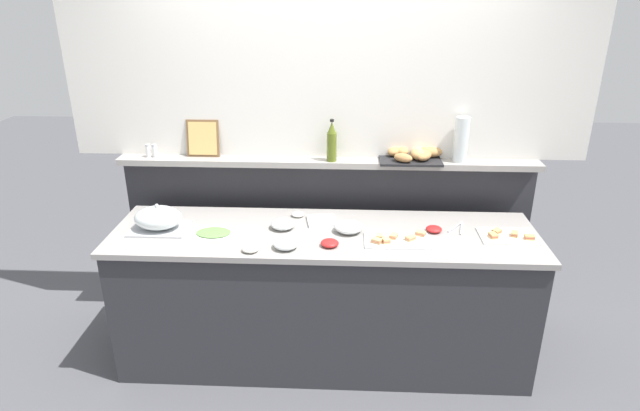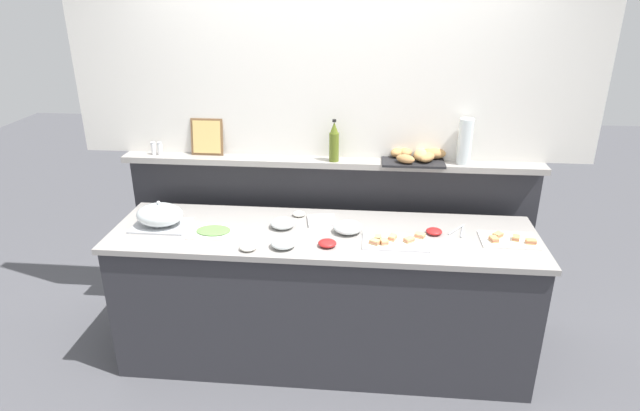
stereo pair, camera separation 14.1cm
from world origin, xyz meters
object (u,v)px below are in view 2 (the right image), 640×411
cold_cuts_platter (214,231)px  condiment_bowl_red (434,231)px  sandwich_platter_rear (509,240)px  glass_bowl_small (348,228)px  condiment_bowl_dark (327,243)px  water_carafe (465,141)px  condiment_bowl_teal (248,247)px  condiment_bowl_cream (299,214)px  glass_bowl_medium (283,243)px  olive_oil_bottle (334,143)px  serving_tongs (459,230)px  glass_bowl_large (283,224)px  pepper_shaker (160,149)px  framed_picture (207,137)px  napkin_stack (321,221)px  bread_basket (418,156)px  sandwich_platter_front (395,241)px  salt_shaker (154,148)px  serving_cloche (160,216)px

cold_cuts_platter → condiment_bowl_red: (1.32, 0.11, 0.01)m
sandwich_platter_rear → glass_bowl_small: 0.94m
condiment_bowl_dark → water_carafe: 1.13m
cold_cuts_platter → condiment_bowl_teal: (0.26, -0.20, 0.01)m
water_carafe → condiment_bowl_cream: bearing=-167.8°
glass_bowl_medium → olive_oil_bottle: (0.24, 0.65, 0.41)m
serving_tongs → glass_bowl_large: bearing=-177.0°
olive_oil_bottle → pepper_shaker: size_ratio=3.17×
serving_tongs → framed_picture: bearing=166.5°
napkin_stack → water_carafe: bearing=19.2°
glass_bowl_medium → glass_bowl_small: (0.35, 0.23, 0.01)m
glass_bowl_medium → condiment_bowl_teal: bearing=-166.1°
water_carafe → glass_bowl_small: bearing=-148.3°
glass_bowl_medium → pepper_shaker: pepper_shaker is taller
bread_basket → sandwich_platter_front: bearing=-105.0°
framed_picture → glass_bowl_medium: bearing=-49.0°
bread_basket → glass_bowl_small: bearing=-133.4°
condiment_bowl_red → serving_tongs: bearing=20.7°
sandwich_platter_rear → glass_bowl_medium: (-1.29, -0.20, 0.02)m
sandwich_platter_rear → framed_picture: size_ratio=1.32×
sandwich_platter_front → salt_shaker: (-1.61, 0.56, 0.35)m
olive_oil_bottle → pepper_shaker: bearing=178.7°
cold_cuts_platter → condiment_bowl_red: 1.32m
water_carafe → condiment_bowl_teal: bearing=-150.2°
condiment_bowl_red → napkin_stack: (-0.69, 0.11, -0.01)m
condiment_bowl_red → water_carafe: bearing=64.4°
cold_cuts_platter → water_carafe: water_carafe is taller
water_carafe → cold_cuts_platter: bearing=-161.0°
sandwich_platter_rear → salt_shaker: (-2.28, 0.47, 0.35)m
serving_tongs → condiment_bowl_teal: bearing=-163.3°
cold_cuts_platter → bread_basket: (1.23, 0.54, 0.34)m
condiment_bowl_dark → condiment_bowl_cream: (-0.22, 0.41, -0.00)m
condiment_bowl_red → condiment_bowl_cream: 0.86m
sandwich_platter_front → glass_bowl_small: bearing=156.8°
condiment_bowl_teal → bread_basket: bearing=36.9°
condiment_bowl_dark → condiment_bowl_red: (0.62, 0.22, -0.00)m
sandwich_platter_rear → napkin_stack: 1.12m
condiment_bowl_red → pepper_shaker: size_ratio=1.10×
cold_cuts_platter → condiment_bowl_cream: (0.48, 0.30, 0.00)m
sandwich_platter_front → salt_shaker: 1.74m
condiment_bowl_teal → condiment_bowl_cream: condiment_bowl_teal is taller
condiment_bowl_dark → water_carafe: water_carafe is taller
framed_picture → glass_bowl_small: bearing=-26.2°
serving_tongs → bread_basket: (-0.24, 0.37, 0.35)m
cold_cuts_platter → glass_bowl_medium: size_ratio=1.92×
serving_cloche → condiment_bowl_cream: size_ratio=4.19×
glass_bowl_medium → condiment_bowl_cream: 0.45m
serving_cloche → framed_picture: framed_picture is taller
olive_oil_bottle → water_carafe: bearing=1.8°
glass_bowl_medium → glass_bowl_small: 0.42m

